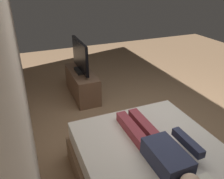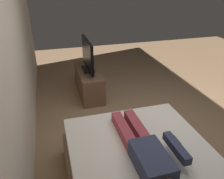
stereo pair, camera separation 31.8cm
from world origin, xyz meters
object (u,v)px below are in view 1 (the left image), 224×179
at_px(person, 160,149).
at_px(tv, 80,57).
at_px(bed, 158,177).
at_px(remote, 183,135).
at_px(tv_stand, 82,84).

height_order(person, tv, tv).
relative_size(bed, tv, 2.17).
bearing_deg(person, remote, -69.53).
distance_m(person, remote, 0.44).
bearing_deg(person, tv_stand, 2.41).
bearing_deg(person, tv, 2.41).
bearing_deg(tv_stand, bed, -177.52).
bearing_deg(bed, tv_stand, 2.48).
distance_m(bed, tv_stand, 2.50).
height_order(person, tv_stand, person).
relative_size(person, remote, 8.40).
xyz_separation_m(person, tv_stand, (2.47, 0.10, -0.37)).
height_order(person, remote, person).
xyz_separation_m(remote, tv, (2.32, 0.51, 0.24)).
bearing_deg(tv_stand, remote, -167.64).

